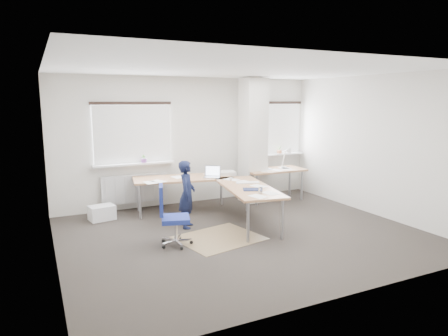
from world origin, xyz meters
name	(u,v)px	position (x,y,z in m)	size (l,w,h in m)	color
ground	(243,234)	(0.00, 0.00, 0.00)	(6.00, 6.00, 0.00)	#2A2622
room_shell	(240,131)	(0.18, 0.45, 1.75)	(6.04, 5.04, 2.82)	silver
floor_mat	(219,238)	(-0.46, -0.02, 0.00)	(1.31, 1.11, 0.01)	olive
white_crate	(102,213)	(-2.07, 1.93, 0.14)	(0.47, 0.33, 0.28)	white
desk_main	(216,183)	(-0.01, 1.11, 0.69)	(2.40, 2.98, 0.96)	#93613F
desk_side	(274,171)	(1.79, 1.80, 0.69)	(1.41, 0.73, 1.22)	#93613F
task_chair	(173,229)	(-1.26, 0.00, 0.28)	(0.56, 0.54, 0.99)	navy
person	(187,194)	(-0.73, 0.78, 0.62)	(0.45, 0.30, 1.23)	black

